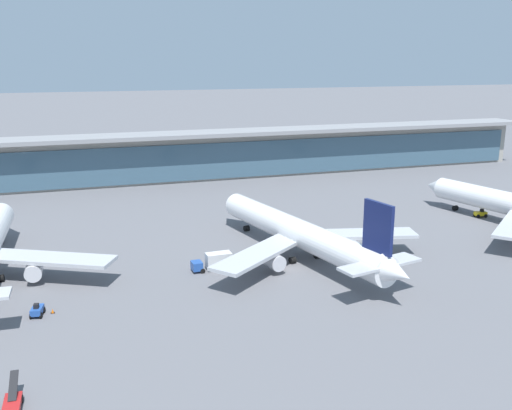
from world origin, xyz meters
The scene contains 8 objects.
ground_plane centered at (0.00, 0.00, 0.00)m, with size 1200.00×1200.00×0.00m, color slate.
airliner_centre_stand centered at (3.97, 4.50, 4.92)m, with size 44.10×58.20×15.62m.
service_truck_near_nose_blue centered at (-43.09, -6.61, 0.87)m, with size 2.23×3.14×2.05m.
service_truck_under_wing_yellow centered at (56.61, 18.19, 0.87)m, with size 3.07×2.09×2.05m.
service_truck_by_tail_red centered at (-44.81, -31.26, 0.81)m, with size 2.10×6.85×2.70m.
service_truck_on_taxiway_blue centered at (-13.23, 3.81, 1.69)m, with size 7.39×2.62×3.10m.
terminal_building centered at (0.00, 83.07, 7.87)m, with size 237.04×12.80×15.20m.
safety_cone_alpha centered at (-40.96, -6.32, 0.32)m, with size 0.62×0.62×0.70m.
Camera 1 is at (-36.82, -91.79, 37.35)m, focal length 40.31 mm.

